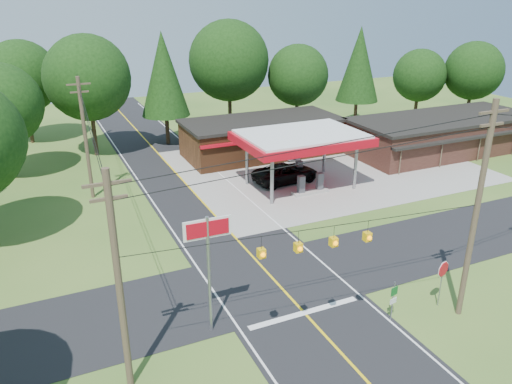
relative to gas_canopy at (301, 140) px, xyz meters
name	(u,v)px	position (x,y,z in m)	size (l,w,h in m)	color
ground	(274,280)	(-9.00, -13.00, -4.27)	(120.00, 120.00, 0.00)	#395E21
main_highway	(274,280)	(-9.00, -13.00, -4.26)	(8.00, 120.00, 0.02)	black
cross_road	(274,280)	(-9.00, -13.00, -4.25)	(70.00, 7.00, 0.02)	black
lane_center_yellow	(274,280)	(-9.00, -13.00, -4.24)	(0.15, 110.00, 0.00)	yellow
gas_canopy	(301,140)	(0.00, 0.00, 0.00)	(10.60, 7.40, 4.88)	gray
convenience_store	(262,137)	(1.00, 9.98, -2.35)	(16.40, 7.55, 3.80)	#5B321A
strip_building	(442,134)	(19.00, 2.98, -2.35)	(20.40, 8.75, 3.80)	#371C16
utility_pole_near_right	(476,211)	(-1.50, -20.00, 1.69)	(1.80, 0.30, 11.50)	#473828
utility_pole_near_left	(119,282)	(-18.50, -18.00, 0.93)	(1.80, 0.30, 10.00)	#473828
utility_pole_far_left	(85,137)	(-17.00, 5.00, 0.93)	(1.80, 0.30, 10.00)	#473828
utility_pole_north	(81,102)	(-15.50, 22.00, 0.48)	(0.30, 0.30, 9.50)	#473828
overhead_beacons	(317,230)	(-10.00, -19.00, 1.95)	(17.04, 2.04, 1.03)	black
treeline_backdrop	(171,88)	(-8.18, 11.01, 3.22)	(70.27, 51.59, 13.30)	#332316
suv_car	(286,173)	(-0.62, 1.50, -3.42)	(6.13, 6.13, 1.70)	black
sedan_car	(288,151)	(3.00, 8.00, -3.62)	(3.82, 3.82, 1.30)	silver
big_stop_sign	(208,249)	(-14.00, -15.87, 0.37)	(2.35, 0.20, 6.31)	gray
octagonal_stop_sign	(443,273)	(-2.00, -19.01, -2.19)	(0.92, 0.28, 2.75)	gray
route_sign_post	(393,298)	(-5.20, -19.02, -2.88)	(0.47, 0.13, 2.33)	gray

